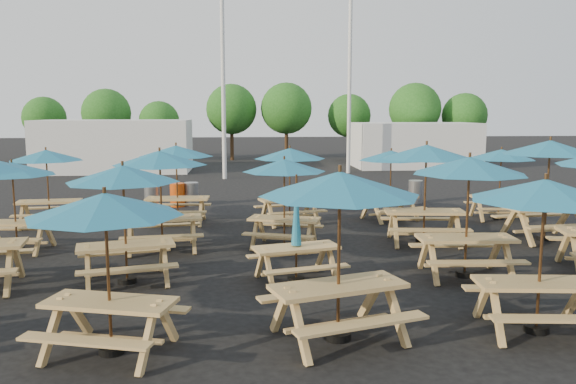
{
  "coord_description": "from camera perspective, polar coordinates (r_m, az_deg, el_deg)",
  "views": [
    {
      "loc": [
        -1.31,
        -13.34,
        3.23
      ],
      "look_at": [
        0.0,
        1.5,
        1.1
      ],
      "focal_mm": 35.0,
      "sensor_mm": 36.0,
      "label": 1
    }
  ],
  "objects": [
    {
      "name": "picnic_unit_11",
      "position": [
        16.16,
        0.18,
        3.51
      ],
      "size": [
        2.52,
        2.52,
        2.22
      ],
      "rotation": [
        0.0,
        0.0,
        0.27
      ],
      "color": "tan",
      "rests_on": "ground"
    },
    {
      "name": "tree_5",
      "position": [
        38.75,
        6.23,
        7.71
      ],
      "size": [
        2.94,
        2.94,
        4.45
      ],
      "color": "#382314",
      "rests_on": "ground"
    },
    {
      "name": "event_tent_0",
      "position": [
        32.1,
        -17.12,
        4.51
      ],
      "size": [
        8.0,
        4.0,
        2.8
      ],
      "primitive_type": "cube",
      "color": "silver",
      "rests_on": "ground"
    },
    {
      "name": "tree_1",
      "position": [
        38.19,
        -17.96,
        7.63
      ],
      "size": [
        3.11,
        3.11,
        4.72
      ],
      "color": "#382314",
      "rests_on": "ground"
    },
    {
      "name": "picnic_unit_6",
      "position": [
        13.3,
        -12.89,
        2.83
      ],
      "size": [
        2.44,
        2.44,
        2.36
      ],
      "rotation": [
        0.0,
        0.0,
        0.12
      ],
      "color": "tan",
      "rests_on": "ground"
    },
    {
      "name": "picnic_unit_14",
      "position": [
        14.07,
        13.87,
        3.46
      ],
      "size": [
        2.53,
        2.53,
        2.47
      ],
      "rotation": [
        0.0,
        0.0,
        -0.12
      ],
      "color": "tan",
      "rests_on": "ground"
    },
    {
      "name": "picnic_unit_13",
      "position": [
        11.38,
        17.93,
        1.94
      ],
      "size": [
        2.34,
        2.34,
        2.4
      ],
      "rotation": [
        0.0,
        0.0,
        -0.06
      ],
      "color": "tan",
      "rests_on": "ground"
    },
    {
      "name": "tree_3",
      "position": [
        38.06,
        -5.77,
        8.36
      ],
      "size": [
        3.36,
        3.36,
        5.09
      ],
      "color": "#382314",
      "rests_on": "ground"
    },
    {
      "name": "waste_bin_4",
      "position": [
        20.09,
        7.26,
        -0.02
      ],
      "size": [
        0.5,
        0.5,
        0.81
      ],
      "primitive_type": "cylinder",
      "color": "#D4460C",
      "rests_on": "ground"
    },
    {
      "name": "tree_2",
      "position": [
        37.35,
        -12.95,
        7.0
      ],
      "size": [
        2.59,
        2.59,
        3.93
      ],
      "color": "#382314",
      "rests_on": "ground"
    },
    {
      "name": "picnic_unit_19",
      "position": [
        17.99,
        20.84,
        3.24
      ],
      "size": [
        2.15,
        2.15,
        2.14
      ],
      "rotation": [
        0.0,
        0.0,
        -0.09
      ],
      "color": "tan",
      "rests_on": "ground"
    },
    {
      "name": "tree_6",
      "position": [
        38.03,
        12.77,
        8.23
      ],
      "size": [
        3.38,
        3.38,
        5.13
      ],
      "color": "#382314",
      "rests_on": "ground"
    },
    {
      "name": "picnic_unit_8",
      "position": [
        7.78,
        5.27,
        -0.1
      ],
      "size": [
        2.82,
        2.82,
        2.44
      ],
      "rotation": [
        0.0,
        0.0,
        0.3
      ],
      "color": "tan",
      "rests_on": "ground"
    },
    {
      "name": "picnic_unit_2",
      "position": [
        14.35,
        -26.22,
        1.69
      ],
      "size": [
        2.1,
        2.1,
        2.11
      ],
      "rotation": [
        0.0,
        0.0,
        -0.08
      ],
      "color": "tan",
      "rests_on": "ground"
    },
    {
      "name": "tree_0",
      "position": [
        40.65,
        -23.52,
        6.9
      ],
      "size": [
        2.8,
        2.8,
        4.24
      ],
      "color": "#382314",
      "rests_on": "ground"
    },
    {
      "name": "picnic_unit_10",
      "position": [
        13.27,
        -0.38,
        2.23
      ],
      "size": [
        2.51,
        2.51,
        2.15
      ],
      "rotation": [
        0.0,
        0.0,
        -0.32
      ],
      "color": "tan",
      "rests_on": "ground"
    },
    {
      "name": "ground",
      "position": [
        13.79,
        0.55,
        -5.41
      ],
      "size": [
        120.0,
        120.0,
        0.0
      ],
      "primitive_type": "plane",
      "color": "black",
      "rests_on": "ground"
    },
    {
      "name": "event_tent_1",
      "position": [
        34.0,
        12.67,
        4.69
      ],
      "size": [
        7.0,
        4.0,
        2.6
      ],
      "primitive_type": "cube",
      "color": "silver",
      "rests_on": "ground"
    },
    {
      "name": "waste_bin_1",
      "position": [
        19.67,
        -11.17,
        -0.28
      ],
      "size": [
        0.5,
        0.5,
        0.81
      ],
      "primitive_type": "cylinder",
      "color": "#D4460C",
      "rests_on": "ground"
    },
    {
      "name": "picnic_unit_7",
      "position": [
        16.46,
        -11.29,
        3.68
      ],
      "size": [
        2.22,
        2.22,
        2.3
      ],
      "rotation": [
        0.0,
        0.0,
        -0.05
      ],
      "color": "tan",
      "rests_on": "ground"
    },
    {
      "name": "waste_bin_3",
      "position": [
        20.14,
        4.29,
        0.05
      ],
      "size": [
        0.5,
        0.5,
        0.81
      ],
      "primitive_type": "cylinder",
      "color": "gray",
      "rests_on": "ground"
    },
    {
      "name": "tree_7",
      "position": [
        39.22,
        17.5,
        7.42
      ],
      "size": [
        2.95,
        2.95,
        4.48
      ],
      "color": "#382314",
      "rests_on": "ground"
    },
    {
      "name": "mast_1",
      "position": [
        30.04,
        6.31,
        13.38
      ],
      "size": [
        0.2,
        0.2,
        12.0
      ],
      "primitive_type": "cylinder",
      "color": "silver",
      "rests_on": "ground"
    },
    {
      "name": "mast_0",
      "position": [
        27.49,
        -6.65,
        13.87
      ],
      "size": [
        0.2,
        0.2,
        12.0
      ],
      "primitive_type": "cylinder",
      "color": "silver",
      "rests_on": "ground"
    },
    {
      "name": "picnic_unit_9",
      "position": [
        10.7,
        0.85,
        -4.71
      ],
      "size": [
        1.92,
        1.77,
        2.07
      ],
      "rotation": [
        0.0,
        0.0,
        0.25
      ],
      "color": "tan",
      "rests_on": "ground"
    },
    {
      "name": "picnic_unit_4",
      "position": [
        7.7,
        -18.07,
        -2.08
      ],
      "size": [
        2.53,
        2.53,
        2.21
      ],
      "rotation": [
        0.0,
        0.0,
        -0.28
      ],
      "color": "tan",
      "rests_on": "ground"
    },
    {
      "name": "picnic_unit_12",
      "position": [
        8.84,
        24.62,
        -0.62
      ],
      "size": [
        2.36,
        2.36,
        2.3
      ],
      "rotation": [
        0.0,
        0.0,
        -0.11
      ],
      "color": "tan",
      "rests_on": "ground"
    },
    {
      "name": "picnic_unit_5",
      "position": [
        10.87,
        -16.41,
        1.15
      ],
      "size": [
        2.53,
        2.53,
        2.27
      ],
      "rotation": [
        0.0,
        0.0,
        0.23
      ],
      "color": "tan",
      "rests_on": "ground"
    },
    {
      "name": "tree_4",
      "position": [
        37.73,
        -0.16,
        8.48
      ],
      "size": [
        3.41,
        3.41,
        5.17
      ],
      "color": "#382314",
      "rests_on": "ground"
    },
    {
      "name": "waste_bin_2",
      "position": [
        19.76,
        -9.8,
        -0.2
      ],
      "size": [
        0.5,
        0.5,
        0.81
      ],
      "primitive_type": "cylinder",
      "color": "gray",
      "rests_on": "ground"
    },
    {
      "name": "waste_bin_5",
      "position": [
        20.57,
        12.82,
        0.04
      ],
      "size": [
        0.5,
        0.5,
        0.81
      ],
      "primitive_type": "cylinder",
      "color": "gray",
      "rests_on": "ground"
    },
    {
      "name": "picnic_unit_18",
      "position": [
        15.46,
        25.05,
        3.62
      ],
      "size": [
        2.6,
        2.6,
        2.56
      ],
      "rotation": [
        0.0,
        0.0,
        0.11
      ],
      "color": "tan",
      "rests_on": "ground"
    },
    {
      "name": "picnic_unit_15",
      "position": [
        16.99,
        10.43,
        3.29
      ],
      "size": [
        2.49,
        2.49,
        2.11
      ],
      "rotation": [
        0.0,
        0.0,
        0.33
      ],
      "color": "tan",
      "rests_on": "ground"
    },
    {
      "name": "waste_bin_0",
      "position": [
        19.74,
        -13.67,
        -0.33
      ],
      "size": [
        0.5,
        0.5,
        0.81
      ],
      "primitive_type": "cylinder",
      "color": "gray",
      "rests_on": "ground"
    },
    {
      "name": "picnic_unit_3",
      "position": [
        17.18,
        -23.34,
        3.06
      ],
      "size": [
        2.21,
        2.21,
        2.2
      ],
      "rotation": [
        0.0,
        0.0,
        0.09
      ],
      "color": "tan",
      "rests_on": "ground"
    }
  ]
}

